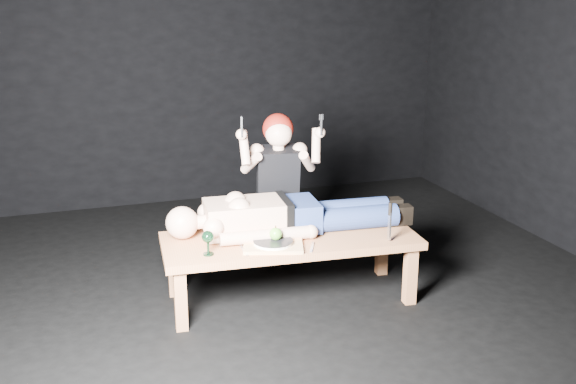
# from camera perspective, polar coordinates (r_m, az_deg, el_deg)

# --- Properties ---
(ground) EXTENTS (5.00, 5.00, 0.00)m
(ground) POSITION_cam_1_polar(r_m,az_deg,el_deg) (4.64, -0.85, -9.20)
(ground) COLOR black
(ground) RESTS_ON ground
(back_wall) EXTENTS (5.00, 0.00, 5.00)m
(back_wall) POSITION_cam_1_polar(r_m,az_deg,el_deg) (6.62, -7.67, 12.01)
(back_wall) COLOR black
(back_wall) RESTS_ON ground
(table) EXTENTS (1.74, 0.77, 0.45)m
(table) POSITION_cam_1_polar(r_m,az_deg,el_deg) (4.58, 0.20, -6.47)
(table) COLOR #A86D45
(table) RESTS_ON ground
(lying_man) EXTENTS (1.82, 0.68, 0.28)m
(lying_man) POSITION_cam_1_polar(r_m,az_deg,el_deg) (4.60, 0.43, -1.55)
(lying_man) COLOR #D2AA8D
(lying_man) RESTS_ON table
(kneeling_woman) EXTENTS (0.79, 0.85, 1.23)m
(kneeling_woman) POSITION_cam_1_polar(r_m,az_deg,el_deg) (4.98, -0.93, 0.24)
(kneeling_woman) COLOR black
(kneeling_woman) RESTS_ON ground
(serving_tray) EXTENTS (0.44, 0.37, 0.02)m
(serving_tray) POSITION_cam_1_polar(r_m,az_deg,el_deg) (4.33, -1.27, -4.52)
(serving_tray) COLOR tan
(serving_tray) RESTS_ON table
(plate) EXTENTS (0.31, 0.31, 0.02)m
(plate) POSITION_cam_1_polar(r_m,az_deg,el_deg) (4.32, -1.27, -4.26)
(plate) COLOR white
(plate) RESTS_ON serving_tray
(apple) EXTENTS (0.08, 0.08, 0.08)m
(apple) POSITION_cam_1_polar(r_m,az_deg,el_deg) (4.32, -1.05, -3.56)
(apple) COLOR #59A22B
(apple) RESTS_ON plate
(goblet) EXTENTS (0.08, 0.08, 0.16)m
(goblet) POSITION_cam_1_polar(r_m,az_deg,el_deg) (4.21, -6.78, -4.30)
(goblet) COLOR black
(goblet) RESTS_ON table
(fork_flat) EXTENTS (0.02, 0.18, 0.01)m
(fork_flat) POSITION_cam_1_polar(r_m,az_deg,el_deg) (4.27, -3.74, -4.98)
(fork_flat) COLOR #B2B2B7
(fork_flat) RESTS_ON table
(knife_flat) EXTENTS (0.09, 0.17, 0.01)m
(knife_flat) POSITION_cam_1_polar(r_m,az_deg,el_deg) (4.32, 2.05, -4.68)
(knife_flat) COLOR #B2B2B7
(knife_flat) RESTS_ON table
(spoon_flat) EXTENTS (0.13, 0.14, 0.01)m
(spoon_flat) POSITION_cam_1_polar(r_m,az_deg,el_deg) (4.38, 0.23, -4.39)
(spoon_flat) COLOR #B2B2B7
(spoon_flat) RESTS_ON table
(carving_knife) EXTENTS (0.04, 0.04, 0.26)m
(carving_knife) POSITION_cam_1_polar(r_m,az_deg,el_deg) (4.44, 8.59, -2.52)
(carving_knife) COLOR #B2B2B7
(carving_knife) RESTS_ON table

